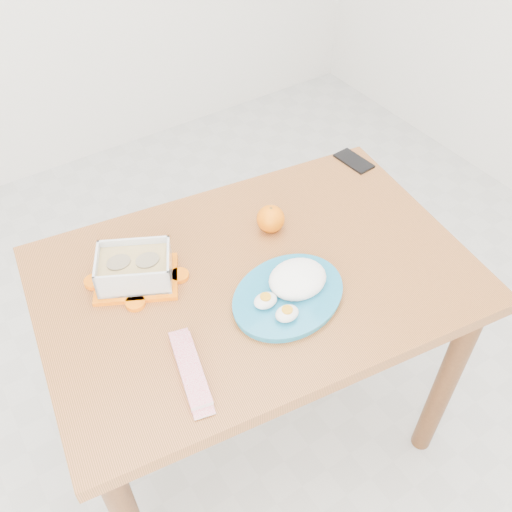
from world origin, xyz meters
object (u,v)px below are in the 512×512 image
food_container (135,269)px  dining_table (256,304)px  rice_plate (291,288)px  smartphone (354,161)px  orange_fruit (271,219)px

food_container → dining_table: bearing=-1.3°
rice_plate → smartphone: size_ratio=2.85×
dining_table → orange_fruit: (0.12, 0.11, 0.15)m
food_container → rice_plate: size_ratio=0.71×
orange_fruit → food_container: bearing=175.8°
rice_plate → orange_fruit: bearing=54.5°
dining_table → smartphone: size_ratio=9.47×
orange_fruit → rice_plate: (-0.09, -0.22, -0.01)m
dining_table → smartphone: smartphone is taller
rice_plate → smartphone: (0.47, 0.33, -0.02)m
food_container → smartphone: (0.75, 0.08, -0.04)m
rice_plate → food_container: bearing=126.1°
smartphone → rice_plate: bearing=-149.7°
dining_table → orange_fruit: 0.22m
food_container → rice_plate: 0.37m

